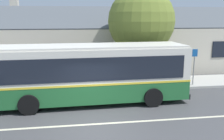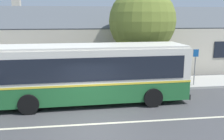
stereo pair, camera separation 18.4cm
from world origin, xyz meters
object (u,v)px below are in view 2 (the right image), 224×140
Objects in this scene: transit_bus at (88,72)px; bench_down_street at (48,80)px; street_tree_primary at (142,21)px; bus_stop_sign at (195,63)px.

bench_down_street is at bearing 130.10° from transit_bus.
street_tree_primary is at bearing 11.36° from bench_down_street.
bus_stop_sign is at bearing -34.76° from street_tree_primary.
bus_stop_sign is at bearing 16.41° from transit_bus.
transit_bus is at bearing -163.59° from bus_stop_sign.
street_tree_primary is 4.59m from bus_stop_sign.
transit_bus is at bearing -49.90° from bench_down_street.
transit_bus is 3.99m from bench_down_street.
bench_down_street is at bearing -168.64° from street_tree_primary.
bus_stop_sign is (9.57, -0.84, 1.06)m from bench_down_street.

